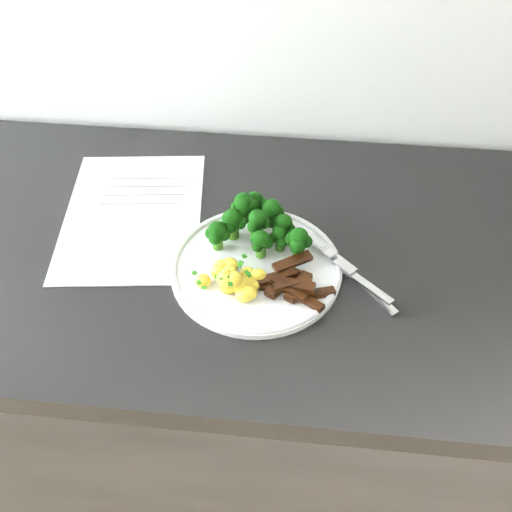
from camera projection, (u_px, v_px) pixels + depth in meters
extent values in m
cube|color=black|center=(288.00, 397.00, 1.21)|extent=(2.38, 0.60, 0.89)
cube|color=silver|center=(133.00, 214.00, 0.94)|extent=(0.26, 0.34, 0.00)
cube|color=slate|center=(153.00, 178.00, 1.01)|extent=(0.15, 0.02, 0.00)
cube|color=slate|center=(149.00, 187.00, 0.99)|extent=(0.14, 0.02, 0.00)
cube|color=slate|center=(144.00, 195.00, 0.97)|extent=(0.14, 0.02, 0.00)
cube|color=slate|center=(139.00, 204.00, 0.96)|extent=(0.13, 0.02, 0.00)
cylinder|color=white|center=(256.00, 268.00, 0.86)|extent=(0.26, 0.26, 0.01)
torus|color=white|center=(256.00, 265.00, 0.85)|extent=(0.25, 0.25, 0.01)
cylinder|color=#346B19|center=(258.00, 231.00, 0.87)|extent=(0.02, 0.02, 0.02)
sphere|color=black|center=(265.00, 223.00, 0.86)|extent=(0.02, 0.02, 0.02)
sphere|color=black|center=(256.00, 218.00, 0.87)|extent=(0.02, 0.02, 0.02)
sphere|color=black|center=(254.00, 227.00, 0.85)|extent=(0.02, 0.02, 0.02)
sphere|color=black|center=(258.00, 218.00, 0.85)|extent=(0.03, 0.03, 0.03)
cylinder|color=#346B19|center=(283.00, 235.00, 0.88)|extent=(0.02, 0.02, 0.02)
sphere|color=black|center=(290.00, 229.00, 0.86)|extent=(0.02, 0.02, 0.02)
sphere|color=black|center=(279.00, 223.00, 0.87)|extent=(0.02, 0.02, 0.02)
sphere|color=black|center=(280.00, 231.00, 0.86)|extent=(0.02, 0.02, 0.02)
sphere|color=black|center=(284.00, 223.00, 0.86)|extent=(0.03, 0.03, 0.03)
cylinder|color=#346B19|center=(233.00, 231.00, 0.88)|extent=(0.02, 0.02, 0.02)
sphere|color=black|center=(240.00, 224.00, 0.87)|extent=(0.02, 0.02, 0.02)
sphere|color=black|center=(229.00, 218.00, 0.88)|extent=(0.02, 0.02, 0.02)
sphere|color=black|center=(230.00, 227.00, 0.86)|extent=(0.02, 0.02, 0.02)
sphere|color=black|center=(233.00, 218.00, 0.86)|extent=(0.03, 0.03, 0.03)
cylinder|color=#346B19|center=(272.00, 220.00, 0.89)|extent=(0.02, 0.02, 0.02)
sphere|color=black|center=(278.00, 212.00, 0.88)|extent=(0.02, 0.02, 0.02)
sphere|color=black|center=(268.00, 207.00, 0.88)|extent=(0.02, 0.02, 0.02)
sphere|color=black|center=(267.00, 215.00, 0.87)|extent=(0.02, 0.02, 0.02)
sphere|color=black|center=(272.00, 207.00, 0.87)|extent=(0.03, 0.03, 0.03)
cylinder|color=#346B19|center=(244.00, 215.00, 0.90)|extent=(0.02, 0.02, 0.02)
sphere|color=black|center=(250.00, 206.00, 0.88)|extent=(0.03, 0.03, 0.03)
sphere|color=black|center=(243.00, 202.00, 0.89)|extent=(0.02, 0.02, 0.02)
sphere|color=black|center=(236.00, 207.00, 0.88)|extent=(0.02, 0.02, 0.02)
sphere|color=black|center=(243.00, 211.00, 0.87)|extent=(0.02, 0.02, 0.02)
sphere|color=black|center=(243.00, 202.00, 0.88)|extent=(0.03, 0.03, 0.03)
cylinder|color=#346B19|center=(298.00, 250.00, 0.86)|extent=(0.02, 0.02, 0.02)
sphere|color=black|center=(306.00, 242.00, 0.84)|extent=(0.02, 0.02, 0.02)
sphere|color=black|center=(298.00, 236.00, 0.85)|extent=(0.02, 0.02, 0.02)
sphere|color=black|center=(292.00, 239.00, 0.85)|extent=(0.02, 0.02, 0.02)
sphere|color=black|center=(297.00, 246.00, 0.84)|extent=(0.02, 0.02, 0.02)
sphere|color=black|center=(299.00, 237.00, 0.84)|extent=(0.03, 0.03, 0.03)
cylinder|color=#346B19|center=(218.00, 242.00, 0.87)|extent=(0.02, 0.02, 0.02)
sphere|color=black|center=(224.00, 235.00, 0.86)|extent=(0.02, 0.02, 0.02)
sphere|color=black|center=(219.00, 229.00, 0.86)|extent=(0.02, 0.02, 0.02)
sphere|color=black|center=(211.00, 233.00, 0.86)|extent=(0.02, 0.02, 0.02)
sphere|color=black|center=(215.00, 238.00, 0.85)|extent=(0.02, 0.02, 0.02)
sphere|color=black|center=(217.00, 230.00, 0.85)|extent=(0.03, 0.03, 0.03)
cylinder|color=#346B19|center=(261.00, 250.00, 0.86)|extent=(0.02, 0.02, 0.02)
sphere|color=black|center=(267.00, 243.00, 0.85)|extent=(0.02, 0.02, 0.02)
sphere|color=black|center=(257.00, 238.00, 0.85)|extent=(0.02, 0.02, 0.02)
sphere|color=black|center=(257.00, 247.00, 0.84)|extent=(0.02, 0.02, 0.02)
sphere|color=black|center=(261.00, 239.00, 0.84)|extent=(0.03, 0.03, 0.03)
cylinder|color=#346B19|center=(280.00, 244.00, 0.87)|extent=(0.01, 0.01, 0.02)
sphere|color=black|center=(286.00, 238.00, 0.86)|extent=(0.01, 0.01, 0.01)
sphere|color=black|center=(280.00, 234.00, 0.86)|extent=(0.02, 0.02, 0.02)
sphere|color=black|center=(274.00, 237.00, 0.86)|extent=(0.02, 0.02, 0.02)
sphere|color=black|center=(281.00, 241.00, 0.85)|extent=(0.02, 0.02, 0.02)
sphere|color=black|center=(281.00, 234.00, 0.85)|extent=(0.02, 0.02, 0.02)
cylinder|color=#346B19|center=(254.00, 213.00, 0.92)|extent=(0.02, 0.02, 0.02)
sphere|color=black|center=(261.00, 204.00, 0.90)|extent=(0.02, 0.02, 0.02)
sphere|color=black|center=(257.00, 200.00, 0.91)|extent=(0.02, 0.02, 0.02)
sphere|color=black|center=(248.00, 203.00, 0.90)|extent=(0.02, 0.02, 0.02)
sphere|color=black|center=(254.00, 209.00, 0.90)|extent=(0.02, 0.02, 0.02)
sphere|color=black|center=(254.00, 200.00, 0.90)|extent=(0.03, 0.03, 0.03)
ellipsoid|color=yellow|center=(232.00, 285.00, 0.81)|extent=(0.02, 0.02, 0.02)
ellipsoid|color=yellow|center=(245.00, 295.00, 0.80)|extent=(0.03, 0.02, 0.02)
ellipsoid|color=yellow|center=(219.00, 271.00, 0.83)|extent=(0.03, 0.02, 0.02)
ellipsoid|color=yellow|center=(249.00, 293.00, 0.80)|extent=(0.02, 0.02, 0.02)
ellipsoid|color=yellow|center=(248.00, 281.00, 0.82)|extent=(0.02, 0.02, 0.02)
ellipsoid|color=yellow|center=(229.00, 286.00, 0.81)|extent=(0.03, 0.03, 0.02)
ellipsoid|color=yellow|center=(253.00, 286.00, 0.81)|extent=(0.02, 0.02, 0.02)
ellipsoid|color=yellow|center=(248.00, 274.00, 0.83)|extent=(0.02, 0.02, 0.02)
ellipsoid|color=yellow|center=(240.00, 286.00, 0.81)|extent=(0.03, 0.02, 0.03)
ellipsoid|color=yellow|center=(258.00, 276.00, 0.82)|extent=(0.03, 0.02, 0.02)
ellipsoid|color=yellow|center=(227.00, 280.00, 0.80)|extent=(0.02, 0.02, 0.02)
ellipsoid|color=yellow|center=(226.00, 278.00, 0.80)|extent=(0.03, 0.03, 0.02)
ellipsoid|color=yellow|center=(234.00, 279.00, 0.80)|extent=(0.02, 0.02, 0.02)
ellipsoid|color=yellow|center=(230.00, 265.00, 0.84)|extent=(0.03, 0.02, 0.02)
ellipsoid|color=yellow|center=(222.00, 267.00, 0.84)|extent=(0.03, 0.02, 0.02)
ellipsoid|color=yellow|center=(230.00, 271.00, 0.81)|extent=(0.02, 0.02, 0.02)
ellipsoid|color=yellow|center=(203.00, 281.00, 0.82)|extent=(0.02, 0.02, 0.02)
cube|color=#1F620F|center=(204.00, 288.00, 0.77)|extent=(0.01, 0.01, 0.00)
cube|color=#1F620F|center=(221.00, 273.00, 0.80)|extent=(0.01, 0.01, 0.00)
cube|color=#1F620F|center=(240.00, 265.00, 0.81)|extent=(0.01, 0.01, 0.00)
cube|color=#1F620F|center=(222.00, 278.00, 0.79)|extent=(0.01, 0.01, 0.00)
cube|color=#1F620F|center=(199.00, 282.00, 0.79)|extent=(0.01, 0.01, 0.00)
cube|color=#1F620F|center=(231.00, 284.00, 0.79)|extent=(0.01, 0.01, 0.00)
cube|color=#1F620F|center=(241.00, 263.00, 0.81)|extent=(0.01, 0.01, 0.00)
cube|color=#1F620F|center=(194.00, 273.00, 0.80)|extent=(0.01, 0.01, 0.00)
cube|color=#1F620F|center=(244.00, 256.00, 0.81)|extent=(0.01, 0.01, 0.00)
cube|color=#1F620F|center=(230.00, 276.00, 0.79)|extent=(0.01, 0.01, 0.00)
cube|color=#1F620F|center=(229.00, 278.00, 0.80)|extent=(0.01, 0.01, 0.00)
cube|color=#1F620F|center=(249.00, 275.00, 0.80)|extent=(0.01, 0.01, 0.00)
cube|color=#1F620F|center=(217.00, 277.00, 0.80)|extent=(0.01, 0.01, 0.00)
cube|color=#1F620F|center=(247.00, 272.00, 0.79)|extent=(0.01, 0.01, 0.00)
cube|color=black|center=(298.00, 287.00, 0.82)|extent=(0.04, 0.06, 0.01)
cube|color=black|center=(283.00, 283.00, 0.82)|extent=(0.05, 0.06, 0.01)
cube|color=black|center=(312.00, 294.00, 0.81)|extent=(0.07, 0.04, 0.01)
cube|color=black|center=(306.00, 300.00, 0.80)|extent=(0.05, 0.04, 0.01)
cube|color=black|center=(273.00, 286.00, 0.82)|extent=(0.06, 0.02, 0.01)
cube|color=black|center=(276.00, 277.00, 0.82)|extent=(0.06, 0.03, 0.01)
cube|color=black|center=(293.00, 284.00, 0.81)|extent=(0.06, 0.03, 0.01)
cube|color=black|center=(293.00, 262.00, 0.83)|extent=(0.06, 0.05, 0.01)
cube|color=black|center=(289.00, 288.00, 0.81)|extent=(0.06, 0.04, 0.01)
cube|color=black|center=(292.00, 284.00, 0.81)|extent=(0.06, 0.03, 0.01)
cube|color=silver|center=(362.00, 281.00, 0.82)|extent=(0.09, 0.09, 0.02)
cube|color=silver|center=(329.00, 252.00, 0.86)|extent=(0.03, 0.03, 0.01)
cylinder|color=silver|center=(321.00, 241.00, 0.87)|extent=(0.03, 0.03, 0.00)
cylinder|color=silver|center=(319.00, 242.00, 0.87)|extent=(0.03, 0.03, 0.00)
cylinder|color=silver|center=(317.00, 243.00, 0.87)|extent=(0.03, 0.03, 0.00)
cylinder|color=silver|center=(315.00, 244.00, 0.87)|extent=(0.03, 0.03, 0.00)
cube|color=silver|center=(328.00, 252.00, 0.86)|extent=(0.09, 0.09, 0.01)
cube|color=silver|center=(371.00, 293.00, 0.82)|extent=(0.07, 0.08, 0.02)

